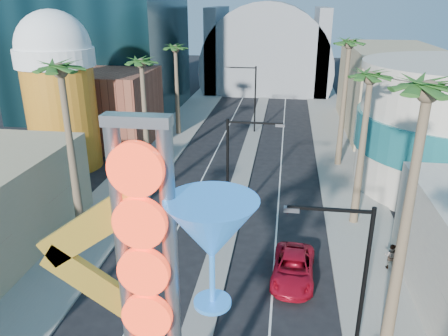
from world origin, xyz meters
The scene contains 19 objects.
sidewalk_west centered at (-9.50, 35.00, 0.07)m, with size 5.00×100.00×0.15m, color gray.
sidewalk_east centered at (9.50, 35.00, 0.07)m, with size 5.00×100.00×0.15m, color gray.
median centered at (0.00, 38.00, 0.07)m, with size 1.60×84.00×0.15m, color gray.
brick_filler_west centered at (-16.00, 38.00, 4.00)m, with size 10.00×10.00×8.00m, color brown.
filler_east centered at (16.00, 48.00, 5.00)m, with size 10.00×20.00×10.00m, color tan.
beer_mug centered at (-17.00, 30.00, 7.84)m, with size 7.00×7.00×14.50m.
canopy centered at (0.00, 72.00, 4.31)m, with size 22.00×16.00×22.00m.
neon_sign centered at (0.82, 2.96, 7.31)m, with size 6.53×2.60×12.55m.
streetlight_0 centered at (0.55, 20.00, 4.88)m, with size 3.79×0.25×8.00m.
streetlight_1 centered at (-0.55, 44.00, 4.88)m, with size 3.79×0.25×8.00m.
streetlight_2 centered at (6.72, 8.00, 4.83)m, with size 3.45×0.25×8.00m.
palm_1 centered at (-9.00, 16.00, 10.82)m, with size 2.40×2.40×12.70m.
palm_2 centered at (-9.00, 30.00, 9.48)m, with size 2.40×2.40×11.20m.
palm_3 centered at (-9.00, 42.00, 9.48)m, with size 2.40×2.40×11.20m.
palm_5 centered at (9.00, 10.00, 11.27)m, with size 2.40×2.40×13.20m.
palm_6 centered at (9.00, 22.00, 9.93)m, with size 2.40×2.40×11.70m.
palm_7 centered at (9.00, 34.00, 10.82)m, with size 2.40×2.40×12.70m.
red_pickup centered at (4.62, 14.50, 0.71)m, with size 2.37×5.13×1.43m, color red.
pedestrian_b centered at (10.36, 16.20, 0.96)m, with size 0.79×0.61×1.62m, color gray.
Camera 1 is at (3.74, -7.30, 15.27)m, focal length 35.00 mm.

